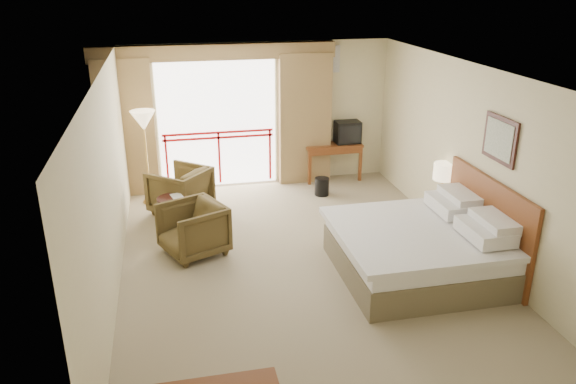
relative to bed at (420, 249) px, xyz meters
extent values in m
plane|color=gray|center=(-1.50, 0.60, -0.38)|extent=(7.00, 7.00, 0.00)
plane|color=white|center=(-1.50, 0.60, 2.32)|extent=(7.00, 7.00, 0.00)
plane|color=beige|center=(-1.50, 4.10, 0.97)|extent=(5.00, 0.00, 5.00)
plane|color=beige|center=(-1.50, -2.90, 0.97)|extent=(5.00, 0.00, 5.00)
plane|color=beige|center=(-4.00, 0.60, 0.97)|extent=(0.00, 7.00, 7.00)
plane|color=beige|center=(1.00, 0.60, 0.97)|extent=(0.00, 7.00, 7.00)
plane|color=white|center=(-2.30, 4.08, 0.82)|extent=(2.40, 0.00, 2.40)
cube|color=#AC0E11|center=(-2.30, 4.06, 0.57)|extent=(2.09, 0.03, 0.04)
cube|color=#AC0E11|center=(-2.30, 4.06, 0.67)|extent=(2.09, 0.03, 0.04)
cube|color=#AC0E11|center=(-3.29, 4.06, 0.17)|extent=(0.04, 0.03, 1.00)
cube|color=#AC0E11|center=(-2.30, 4.06, 0.17)|extent=(0.04, 0.03, 1.00)
cube|color=#AC0E11|center=(-1.31, 4.06, 0.17)|extent=(0.04, 0.03, 1.00)
cube|color=olive|center=(-3.95, 3.95, 0.87)|extent=(1.00, 0.26, 2.50)
cube|color=olive|center=(-0.65, 3.95, 0.87)|extent=(1.00, 0.26, 2.50)
cube|color=olive|center=(-2.30, 3.98, 2.17)|extent=(4.40, 0.22, 0.28)
cube|color=silver|center=(-0.20, 4.07, 1.97)|extent=(0.50, 0.04, 0.50)
cube|color=brown|center=(-0.05, 0.00, -0.18)|extent=(2.05, 2.00, 0.40)
cube|color=white|center=(-0.05, 0.00, 0.12)|extent=(2.01, 1.96, 0.22)
cube|color=white|center=(-0.10, 0.00, 0.25)|extent=(2.09, 2.06, 0.08)
cube|color=white|center=(0.65, -0.45, 0.40)|extent=(0.50, 0.75, 0.18)
cube|color=white|center=(0.65, 0.45, 0.40)|extent=(0.50, 0.75, 0.18)
cube|color=white|center=(0.78, -0.45, 0.52)|extent=(0.40, 0.70, 0.14)
cube|color=white|center=(0.78, 0.45, 0.52)|extent=(0.40, 0.70, 0.14)
cube|color=#632C13|center=(0.96, 0.00, 0.27)|extent=(0.06, 2.10, 1.30)
cube|color=black|center=(0.98, 0.00, 1.47)|extent=(0.03, 0.72, 0.60)
cube|color=silver|center=(0.96, 0.00, 1.47)|extent=(0.01, 0.60, 0.48)
cube|color=#632C13|center=(0.91, 1.20, -0.10)|extent=(0.41, 0.48, 0.54)
cylinder|color=tan|center=(0.91, 1.25, 0.20)|extent=(0.13, 0.13, 0.04)
cylinder|color=tan|center=(0.91, 1.25, 0.37)|extent=(0.03, 0.03, 0.34)
cylinder|color=#FFE5B2|center=(0.91, 1.25, 0.62)|extent=(0.32, 0.32, 0.26)
cube|color=black|center=(0.86, 1.05, 0.21)|extent=(0.20, 0.17, 0.08)
cube|color=#632C13|center=(-0.08, 3.94, 0.33)|extent=(1.12, 0.54, 0.05)
cube|color=#632C13|center=(-0.59, 3.71, -0.03)|extent=(0.06, 0.06, 0.69)
cube|color=#632C13|center=(0.44, 3.71, -0.03)|extent=(0.06, 0.06, 0.69)
cube|color=#632C13|center=(-0.59, 4.18, -0.03)|extent=(0.06, 0.06, 0.69)
cube|color=#632C13|center=(0.44, 4.18, -0.03)|extent=(0.06, 0.06, 0.69)
cube|color=#632C13|center=(-0.08, 4.18, 0.04)|extent=(1.03, 0.03, 0.51)
cube|color=#632C13|center=(-0.08, 3.70, 0.26)|extent=(1.03, 0.03, 0.11)
cube|color=black|center=(0.22, 3.94, 0.57)|extent=(0.48, 0.37, 0.44)
cube|color=black|center=(0.22, 3.76, 0.57)|extent=(0.44, 0.02, 0.35)
cylinder|color=black|center=(-0.43, 3.94, 0.50)|extent=(0.13, 0.13, 0.29)
cylinder|color=white|center=(-0.28, 3.89, 0.41)|extent=(0.10, 0.10, 0.11)
cylinder|color=black|center=(-0.51, 3.11, -0.21)|extent=(0.30, 0.30, 0.33)
imported|color=#44361D|center=(-3.10, 2.86, -0.38)|extent=(1.22, 1.22, 0.80)
imported|color=#44361D|center=(-2.97, 1.26, -0.38)|extent=(1.11, 1.09, 0.77)
cylinder|color=black|center=(-3.24, 2.24, 0.12)|extent=(0.47, 0.47, 0.04)
cylinder|color=black|center=(-3.24, 2.24, -0.12)|extent=(0.06, 0.06, 0.47)
cylinder|color=black|center=(-3.24, 2.24, -0.36)|extent=(0.34, 0.34, 0.03)
imported|color=white|center=(-3.24, 2.24, 0.14)|extent=(0.22, 0.27, 0.02)
cylinder|color=tan|center=(-3.62, 3.43, -0.36)|extent=(0.27, 0.27, 0.03)
cylinder|color=tan|center=(-3.62, 3.43, 0.35)|extent=(0.03, 0.03, 1.46)
cone|color=#FFE5B2|center=(-3.62, 3.43, 1.13)|extent=(0.43, 0.43, 0.34)
camera|label=1|loc=(-3.20, -6.26, 3.48)|focal=35.00mm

